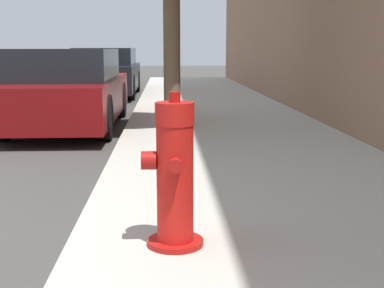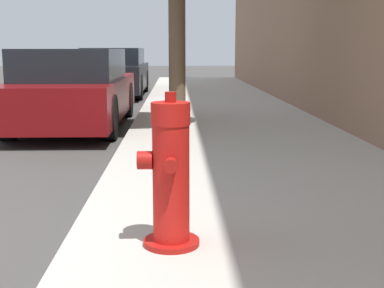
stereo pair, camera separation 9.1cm
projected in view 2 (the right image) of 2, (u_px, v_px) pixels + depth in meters
name	position (u px, v px, depth m)	size (l,w,h in m)	color
sidewalk_slab	(322.00, 261.00, 3.29)	(3.24, 40.00, 0.15)	#B7B2A8
fire_hydrant	(170.00, 177.00, 3.28)	(0.38, 0.38, 0.96)	#A91511
parked_car_near	(75.00, 89.00, 9.27)	(1.72, 4.58, 1.36)	maroon
parked_car_mid	(115.00, 72.00, 15.50)	(1.74, 4.50, 1.38)	black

